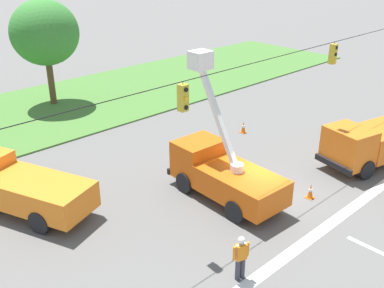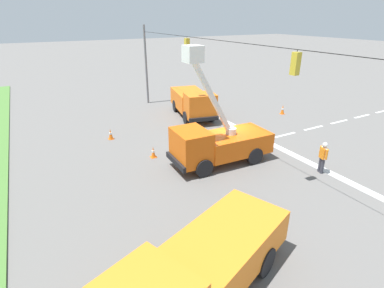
% 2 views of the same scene
% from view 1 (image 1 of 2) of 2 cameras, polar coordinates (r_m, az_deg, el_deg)
% --- Properties ---
extents(ground_plane, '(200.00, 200.00, 0.00)m').
position_cam_1_polar(ground_plane, '(21.52, 8.95, -6.64)').
color(ground_plane, '#605E5B').
extents(grass_verge, '(56.00, 12.00, 0.10)m').
position_cam_1_polar(grass_verge, '(34.38, -15.31, 4.83)').
color(grass_verge, '#477533').
rests_on(grass_verge, ground).
extents(lane_markings, '(17.60, 15.25, 0.01)m').
position_cam_1_polar(lane_markings, '(19.49, 20.44, -11.62)').
color(lane_markings, silver).
rests_on(lane_markings, ground).
extents(signal_gantry, '(26.20, 0.33, 7.20)m').
position_cam_1_polar(signal_gantry, '(19.70, 9.69, 4.03)').
color(signal_gantry, slate).
rests_on(signal_gantry, ground).
extents(tree_centre, '(4.76, 4.57, 7.52)m').
position_cam_1_polar(tree_centre, '(33.68, -18.20, 13.25)').
color(tree_centre, brown).
rests_on(tree_centre, ground).
extents(utility_truck_bucket_lift, '(2.57, 5.94, 6.62)m').
position_cam_1_polar(utility_truck_bucket_lift, '(20.73, 3.87, -3.37)').
color(utility_truck_bucket_lift, '#D6560F').
rests_on(utility_truck_bucket_lift, ground).
extents(utility_truck_support_near, '(6.58, 3.64, 2.39)m').
position_cam_1_polar(utility_truck_support_near, '(25.77, 22.02, 0.28)').
color(utility_truck_support_near, orange).
rests_on(utility_truck_support_near, ground).
extents(utility_truck_support_far, '(4.56, 7.09, 2.23)m').
position_cam_1_polar(utility_truck_support_far, '(21.24, -21.24, -4.98)').
color(utility_truck_support_far, orange).
rests_on(utility_truck_support_far, ground).
extents(road_worker, '(0.63, 0.35, 1.77)m').
position_cam_1_polar(road_worker, '(16.14, 6.21, -13.87)').
color(road_worker, '#383842').
rests_on(road_worker, ground).
extents(traffic_cone_foreground_left, '(0.36, 0.36, 0.73)m').
position_cam_1_polar(traffic_cone_foreground_left, '(21.73, 14.81, -5.80)').
color(traffic_cone_foreground_left, orange).
rests_on(traffic_cone_foreground_left, ground).
extents(traffic_cone_foreground_right, '(0.36, 0.36, 0.70)m').
position_cam_1_polar(traffic_cone_foreground_right, '(24.61, 2.82, -1.33)').
color(traffic_cone_foreground_right, orange).
rests_on(traffic_cone_foreground_right, ground).
extents(traffic_cone_mid_left, '(0.36, 0.36, 0.75)m').
position_cam_1_polar(traffic_cone_mid_left, '(28.34, 6.54, 2.14)').
color(traffic_cone_mid_left, orange).
rests_on(traffic_cone_mid_left, ground).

